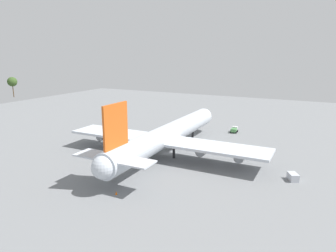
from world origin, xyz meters
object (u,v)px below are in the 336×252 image
(safety_cone_tail, at_px, (116,193))
(safety_cone_nose, at_px, (193,130))
(cargo_airplane, at_px, (167,135))
(cargo_container_fore, at_px, (293,177))
(maintenance_van, at_px, (234,130))
(catering_truck, at_px, (166,127))

(safety_cone_tail, bearing_deg, safety_cone_nose, 6.44)
(cargo_airplane, bearing_deg, cargo_container_fore, -96.61)
(cargo_container_fore, xyz_separation_m, safety_cone_tail, (-25.15, 32.81, -0.51))
(maintenance_van, xyz_separation_m, safety_cone_tail, (-63.44, 8.43, -0.70))
(safety_cone_nose, bearing_deg, cargo_container_fore, -130.80)
(cargo_container_fore, bearing_deg, maintenance_van, 32.48)
(maintenance_van, relative_size, safety_cone_nose, 5.39)
(safety_cone_nose, bearing_deg, maintenance_van, -74.49)
(maintenance_van, bearing_deg, catering_truck, 108.88)
(cargo_container_fore, distance_m, safety_cone_tail, 41.35)
(catering_truck, height_order, safety_cone_tail, catering_truck)
(safety_cone_nose, xyz_separation_m, safety_cone_tail, (-59.25, -6.68, 0.02))
(cargo_airplane, bearing_deg, safety_cone_nose, 7.59)
(cargo_airplane, height_order, safety_cone_tail, cargo_airplane)
(cargo_airplane, distance_m, cargo_container_fore, 36.07)
(catering_truck, xyz_separation_m, cargo_container_fore, (-29.83, -49.12, -0.22))
(catering_truck, height_order, cargo_container_fore, catering_truck)
(maintenance_van, distance_m, catering_truck, 26.14)
(cargo_container_fore, xyz_separation_m, safety_cone_nose, (34.09, 39.49, -0.53))
(cargo_airplane, height_order, cargo_container_fore, cargo_airplane)
(cargo_container_fore, relative_size, safety_cone_nose, 5.20)
(catering_truck, relative_size, safety_cone_tail, 6.22)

